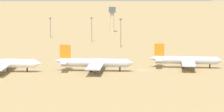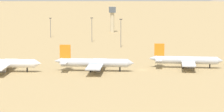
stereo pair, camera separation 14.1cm
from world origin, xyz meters
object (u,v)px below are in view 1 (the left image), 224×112
(parked_jet_teal_2, at_px, (1,63))
(light_pole_mid, at_px, (121,31))
(parked_jet_orange_4, at_px, (185,60))
(parked_jet_orange_3, at_px, (94,63))
(light_pole_west, at_px, (92,28))
(control_tower, at_px, (112,17))
(light_pole_east, at_px, (50,26))

(parked_jet_teal_2, xyz_separation_m, light_pole_mid, (63.09, 80.57, 6.11))
(parked_jet_orange_4, bearing_deg, parked_jet_orange_3, -161.75)
(parked_jet_orange_3, height_order, light_pole_west, light_pole_west)
(parked_jet_orange_4, height_order, light_pole_west, light_pole_west)
(parked_jet_orange_4, relative_size, control_tower, 1.72)
(control_tower, bearing_deg, parked_jet_teal_2, -110.72)
(parked_jet_orange_3, bearing_deg, parked_jet_teal_2, -173.00)
(control_tower, height_order, light_pole_east, control_tower)
(control_tower, xyz_separation_m, light_pole_east, (-47.77, -33.41, -3.93))
(light_pole_west, bearing_deg, light_pole_east, 134.78)
(light_pole_east, bearing_deg, light_pole_west, -45.22)
(parked_jet_teal_2, xyz_separation_m, control_tower, (65.17, 172.31, 8.26))
(parked_jet_teal_2, bearing_deg, light_pole_east, 90.13)
(parked_jet_teal_2, bearing_deg, light_pole_mid, 59.21)
(parked_jet_orange_3, relative_size, light_pole_east, 2.58)
(light_pole_east, bearing_deg, control_tower, 34.97)
(parked_jet_teal_2, distance_m, light_pole_west, 119.28)
(parked_jet_orange_3, xyz_separation_m, control_tower, (22.73, 173.93, 8.29))
(parked_jet_teal_2, bearing_deg, light_pole_west, 74.42)
(parked_jet_orange_4, bearing_deg, parked_jet_teal_2, -166.23)
(parked_jet_orange_4, relative_size, light_pole_east, 2.44)
(light_pole_mid, relative_size, light_pole_east, 1.24)
(parked_jet_orange_4, xyz_separation_m, control_tower, (-21.41, 168.52, 8.50))
(parked_jet_teal_2, xyz_separation_m, light_pole_west, (46.28, 109.80, 5.47))
(parked_jet_teal_2, relative_size, parked_jet_orange_4, 1.07)
(parked_jet_orange_3, bearing_deg, control_tower, 91.74)
(parked_jet_teal_2, bearing_deg, control_tower, 76.55)
(parked_jet_teal_2, height_order, control_tower, control_tower)
(parked_jet_teal_2, xyz_separation_m, parked_jet_orange_4, (86.58, 3.79, -0.24))
(parked_jet_orange_4, distance_m, light_pole_west, 113.56)
(parked_jet_teal_2, relative_size, light_pole_east, 2.60)
(control_tower, relative_size, light_pole_west, 1.23)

